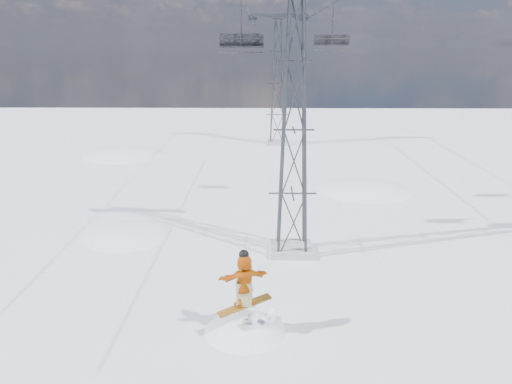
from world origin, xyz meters
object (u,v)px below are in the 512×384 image
(lift_tower_near, at_px, (294,131))
(lift_tower_far, at_px, (278,84))
(snowboarder_jump, at_px, (245,374))
(lift_chair_near, at_px, (241,42))

(lift_tower_near, relative_size, lift_tower_far, 1.00)
(lift_tower_near, distance_m, lift_tower_far, 25.00)
(snowboarder_jump, height_order, lift_chair_near, lift_chair_near)
(lift_tower_far, height_order, lift_chair_near, lift_tower_far)
(lift_tower_near, height_order, snowboarder_jump, lift_tower_near)
(snowboarder_jump, relative_size, lift_chair_near, 2.99)
(snowboarder_jump, bearing_deg, lift_chair_near, 92.79)
(lift_tower_far, height_order, snowboarder_jump, lift_tower_far)
(lift_tower_near, xyz_separation_m, snowboarder_jump, (-1.83, -6.37, -7.10))
(lift_tower_near, relative_size, lift_chair_near, 4.95)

